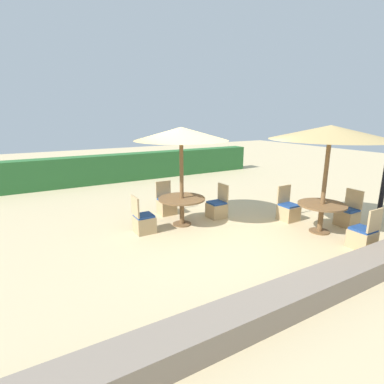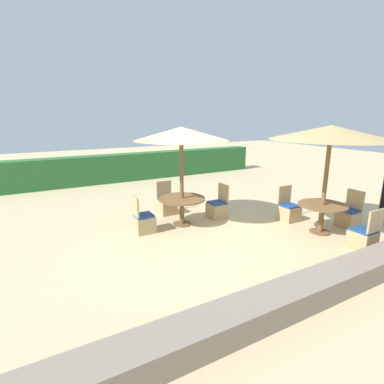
% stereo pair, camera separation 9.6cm
% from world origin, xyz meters
% --- Properties ---
extents(ground_plane, '(40.00, 40.00, 0.00)m').
position_xyz_m(ground_plane, '(0.00, 0.00, 0.00)').
color(ground_plane, '#D1BA8C').
extents(hedge_row, '(13.00, 0.70, 1.16)m').
position_xyz_m(hedge_row, '(0.00, 6.83, 0.58)').
color(hedge_row, '#2D6B33').
rests_on(hedge_row, ground_plane).
extents(stone_border, '(10.00, 0.56, 0.37)m').
position_xyz_m(stone_border, '(0.00, -3.11, 0.19)').
color(stone_border, gray).
rests_on(stone_border, ground_plane).
extents(parasol_center, '(2.32, 2.32, 2.50)m').
position_xyz_m(parasol_center, '(-0.19, 0.80, 2.33)').
color(parasol_center, brown).
rests_on(parasol_center, ground_plane).
extents(round_table_center, '(1.20, 1.20, 0.72)m').
position_xyz_m(round_table_center, '(-0.19, 0.80, 0.59)').
color(round_table_center, brown).
rests_on(round_table_center, ground_plane).
extents(patio_chair_center_north, '(0.46, 0.46, 0.93)m').
position_xyz_m(patio_chair_center_north, '(-0.16, 1.81, 0.26)').
color(patio_chair_center_north, tan).
rests_on(patio_chair_center_north, ground_plane).
extents(patio_chair_center_east, '(0.46, 0.46, 0.93)m').
position_xyz_m(patio_chair_center_east, '(0.94, 0.83, 0.26)').
color(patio_chair_center_east, tan).
rests_on(patio_chair_center_east, ground_plane).
extents(patio_chair_center_west, '(0.46, 0.46, 0.93)m').
position_xyz_m(patio_chair_center_west, '(-1.25, 0.79, 0.26)').
color(patio_chair_center_west, tan).
rests_on(patio_chair_center_west, ground_plane).
extents(parasol_front_right, '(2.73, 2.73, 2.57)m').
position_xyz_m(parasol_front_right, '(2.50, -1.33, 2.39)').
color(parasol_front_right, brown).
rests_on(parasol_front_right, ground_plane).
extents(round_table_front_right, '(1.12, 1.12, 0.72)m').
position_xyz_m(round_table_front_right, '(2.50, -1.33, 0.57)').
color(round_table_front_right, brown).
rests_on(round_table_front_right, ground_plane).
extents(patio_chair_front_right_north, '(0.46, 0.46, 0.93)m').
position_xyz_m(patio_chair_front_right_north, '(2.48, -0.33, 0.26)').
color(patio_chair_front_right_north, tan).
rests_on(patio_chair_front_right_north, ground_plane).
extents(patio_chair_front_right_south, '(0.46, 0.46, 0.93)m').
position_xyz_m(patio_chair_front_right_south, '(2.50, -2.39, 0.26)').
color(patio_chair_front_right_south, tan).
rests_on(patio_chair_front_right_south, ground_plane).
extents(patio_chair_front_right_east, '(0.46, 0.46, 0.93)m').
position_xyz_m(patio_chair_front_right_east, '(3.49, -1.38, 0.26)').
color(patio_chair_front_right_east, tan).
rests_on(patio_chair_front_right_east, ground_plane).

